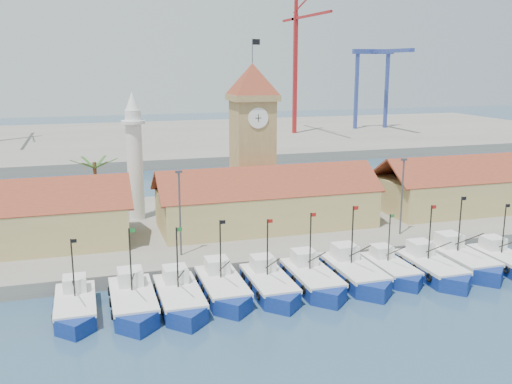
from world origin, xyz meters
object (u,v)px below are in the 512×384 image
object	(u,v)px
boat_0	(76,308)
boat_5	(313,280)
clock_tower	(252,136)
minaret	(135,156)

from	to	relation	value
boat_0	boat_5	xyz separation A→B (m)	(21.88, -0.13, 0.07)
boat_5	clock_tower	size ratio (longest dim) A/B	0.45
boat_5	minaret	distance (m)	30.19
boat_0	clock_tower	xyz separation A→B (m)	(22.63, 22.93, 11.23)
boat_5	clock_tower	bearing A→B (deg)	88.13
clock_tower	minaret	distance (m)	15.30
boat_0	clock_tower	bearing A→B (deg)	45.38
boat_0	boat_5	bearing A→B (deg)	-0.34
boat_0	minaret	xyz separation A→B (m)	(7.63, 24.94, 9.00)
boat_0	clock_tower	distance (m)	34.12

